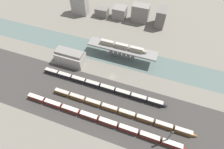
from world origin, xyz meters
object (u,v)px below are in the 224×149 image
at_px(train_yard_near, 100,120).
at_px(warehouse_building, 70,57).
at_px(train_on_bridge, 123,46).
at_px(signal_tower, 169,137).
at_px(train_yard_mid, 120,111).
at_px(train_yard_far, 102,86).

height_order(train_yard_near, warehouse_building, warehouse_building).
relative_size(train_on_bridge, signal_tower, 2.56).
height_order(train_yard_mid, warehouse_building, warehouse_building).
xyz_separation_m(train_on_bridge, train_yard_mid, (13.17, -47.49, -9.63)).
xyz_separation_m(train_yard_mid, warehouse_building, (-49.52, 28.56, 3.69)).
xyz_separation_m(train_yard_near, train_yard_far, (-8.45, 23.16, -0.07)).
bearing_deg(warehouse_building, train_on_bridge, 27.50).
distance_m(train_on_bridge, train_yard_mid, 50.21).
height_order(train_yard_far, signal_tower, signal_tower).
bearing_deg(train_yard_far, train_yard_near, -69.96).
bearing_deg(train_yard_near, train_yard_far, 110.04).
height_order(train_on_bridge, signal_tower, signal_tower).
bearing_deg(train_on_bridge, train_yard_near, -86.15).
bearing_deg(train_on_bridge, warehouse_building, -152.50).
xyz_separation_m(train_yard_far, signal_tower, (47.99, -22.08, 5.41)).
distance_m(train_yard_near, signal_tower, 39.91).
relative_size(train_yard_near, warehouse_building, 4.72).
relative_size(warehouse_building, signal_tower, 1.49).
bearing_deg(signal_tower, train_yard_near, -178.44).
bearing_deg(signal_tower, train_yard_mid, 164.11).
height_order(train_yard_near, signal_tower, signal_tower).
bearing_deg(train_yard_mid, train_yard_far, 142.82).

